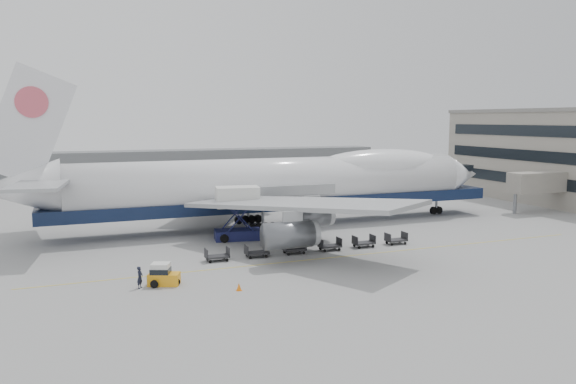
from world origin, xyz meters
name	(u,v)px	position (x,y,z in m)	size (l,w,h in m)	color
ground	(315,245)	(0.00, 0.00, 0.00)	(260.00, 260.00, 0.00)	gray
apron_line	(339,257)	(0.00, -6.00, 0.01)	(60.00, 0.15, 0.01)	gold
hangar	(142,167)	(-10.00, 70.00, 3.50)	(110.00, 8.00, 7.00)	slate
airliner	(282,183)	(0.64, 12.00, 5.62)	(67.00, 55.30, 19.98)	white
catering_truck	(238,210)	(-7.19, 5.78, 3.45)	(5.63, 4.27, 6.17)	#1A1E4F
baggage_tug	(163,275)	(-18.20, -9.18, 0.83)	(2.88, 2.24, 1.87)	orange
ground_worker	(140,277)	(-20.10, -9.43, 0.91)	(0.67, 0.44, 1.83)	black
traffic_cone	(239,287)	(-12.68, -13.07, 0.30)	(0.43, 0.43, 0.64)	orange
dolly_0	(217,256)	(-11.93, -3.05, 0.53)	(2.30, 1.35, 1.30)	#2D2D30
dolly_1	(257,252)	(-7.83, -3.05, 0.53)	(2.30, 1.35, 1.30)	#2D2D30
dolly_2	(294,249)	(-3.73, -3.05, 0.53)	(2.30, 1.35, 1.30)	#2D2D30
dolly_3	(330,245)	(0.37, -3.05, 0.53)	(2.30, 1.35, 1.30)	#2D2D30
dolly_4	(364,242)	(4.47, -3.05, 0.53)	(2.30, 1.35, 1.30)	#2D2D30
dolly_5	(396,239)	(8.57, -3.05, 0.53)	(2.30, 1.35, 1.30)	#2D2D30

